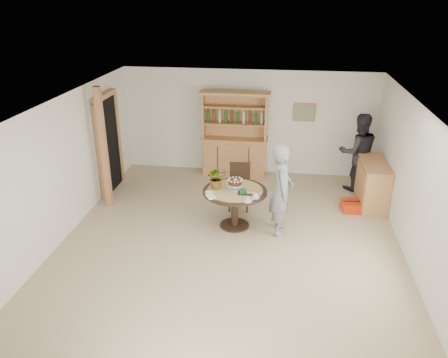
% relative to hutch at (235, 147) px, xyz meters
% --- Properties ---
extents(ground, '(7.00, 7.00, 0.00)m').
position_rel_hutch_xyz_m(ground, '(0.30, -3.24, -0.69)').
color(ground, '#C7B488').
rests_on(ground, ground).
extents(room_shell, '(6.04, 7.04, 2.52)m').
position_rel_hutch_xyz_m(room_shell, '(0.30, -3.23, 1.05)').
color(room_shell, white).
rests_on(room_shell, ground).
extents(doorway, '(0.13, 1.10, 2.18)m').
position_rel_hutch_xyz_m(doorway, '(-2.63, -1.24, 0.42)').
color(doorway, black).
rests_on(doorway, ground).
extents(pine_post, '(0.12, 0.12, 2.50)m').
position_rel_hutch_xyz_m(pine_post, '(-2.40, -2.04, 0.56)').
color(pine_post, tan).
rests_on(pine_post, ground).
extents(hutch, '(1.62, 0.54, 2.04)m').
position_rel_hutch_xyz_m(hutch, '(0.00, 0.00, 0.00)').
color(hutch, tan).
rests_on(hutch, ground).
extents(sideboard, '(0.54, 1.26, 0.94)m').
position_rel_hutch_xyz_m(sideboard, '(3.04, -1.24, -0.22)').
color(sideboard, tan).
rests_on(sideboard, ground).
extents(dining_table, '(1.20, 1.20, 0.76)m').
position_rel_hutch_xyz_m(dining_table, '(0.31, -2.56, -0.08)').
color(dining_table, black).
rests_on(dining_table, ground).
extents(dining_chair, '(0.43, 0.43, 0.95)m').
position_rel_hutch_xyz_m(dining_chair, '(0.31, -1.73, -0.15)').
color(dining_chair, black).
rests_on(dining_chair, ground).
extents(birthday_cake, '(0.30, 0.30, 0.20)m').
position_rel_hutch_xyz_m(birthday_cake, '(0.31, -2.51, 0.19)').
color(birthday_cake, white).
rests_on(birthday_cake, dining_table).
extents(flower_vase, '(0.47, 0.44, 0.42)m').
position_rel_hutch_xyz_m(flower_vase, '(-0.04, -2.51, 0.28)').
color(flower_vase, '#3F7233').
rests_on(flower_vase, dining_table).
extents(gift_tray, '(0.30, 0.20, 0.08)m').
position_rel_hutch_xyz_m(gift_tray, '(0.52, -2.68, 0.10)').
color(gift_tray, black).
rests_on(gift_tray, dining_table).
extents(coffee_cup_a, '(0.15, 0.15, 0.09)m').
position_rel_hutch_xyz_m(coffee_cup_a, '(0.71, -2.84, 0.11)').
color(coffee_cup_a, silver).
rests_on(coffee_cup_a, dining_table).
extents(coffee_cup_b, '(0.15, 0.15, 0.08)m').
position_rel_hutch_xyz_m(coffee_cup_b, '(0.59, -3.01, 0.11)').
color(coffee_cup_b, silver).
rests_on(coffee_cup_b, dining_table).
extents(napkins, '(0.24, 0.33, 0.03)m').
position_rel_hutch_xyz_m(napkins, '(-0.10, -2.87, 0.09)').
color(napkins, white).
rests_on(napkins, dining_table).
extents(teen_boy, '(0.45, 0.66, 1.73)m').
position_rel_hutch_xyz_m(teen_boy, '(1.16, -2.66, 0.18)').
color(teen_boy, gray).
rests_on(teen_boy, ground).
extents(adult_person, '(0.96, 0.80, 1.76)m').
position_rel_hutch_xyz_m(adult_person, '(2.80, -0.47, 0.19)').
color(adult_person, black).
rests_on(adult_person, ground).
extents(red_suitcase, '(0.64, 0.46, 0.21)m').
position_rel_hutch_xyz_m(red_suitcase, '(2.71, -1.58, -0.59)').
color(red_suitcase, red).
rests_on(red_suitcase, ground).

